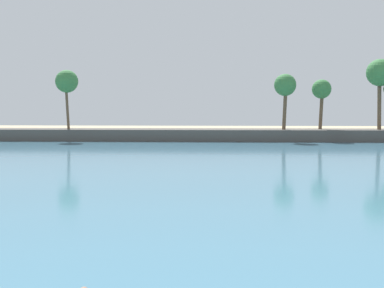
{
  "coord_description": "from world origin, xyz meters",
  "views": [
    {
      "loc": [
        1.78,
        -4.92,
        5.56
      ],
      "look_at": [
        0.95,
        13.97,
        4.13
      ],
      "focal_mm": 49.2,
      "sensor_mm": 36.0,
      "label": 1
    }
  ],
  "objects": [
    {
      "name": "sea",
      "position": [
        0.0,
        60.64,
        0.03
      ],
      "size": [
        220.0,
        107.61,
        0.06
      ],
      "primitive_type": "cube",
      "color": "teal",
      "rests_on": "ground"
    },
    {
      "name": "palm_headland",
      "position": [
        1.36,
        74.38,
        2.4
      ],
      "size": [
        89.45,
        6.09,
        12.17
      ],
      "color": "#514C47",
      "rests_on": "ground"
    }
  ]
}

